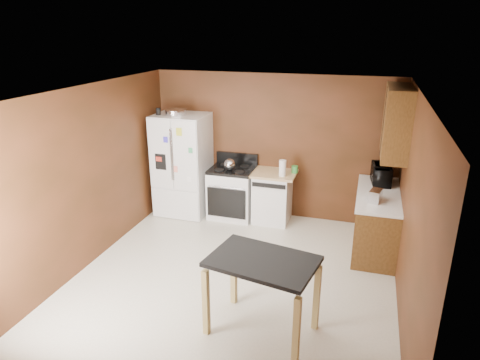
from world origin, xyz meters
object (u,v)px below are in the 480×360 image
at_px(kettle, 230,165).
at_px(island, 262,272).
at_px(pen_cup, 158,111).
at_px(paper_towel, 283,168).
at_px(roasting_pan, 176,112).
at_px(toaster, 376,196).
at_px(dishwasher, 272,196).
at_px(gas_range, 232,192).
at_px(green_canister, 295,169).
at_px(microwave, 381,175).
at_px(refrigerator, 182,165).

height_order(kettle, island, kettle).
relative_size(pen_cup, paper_towel, 0.44).
distance_m(roasting_pan, toaster, 3.53).
bearing_deg(pen_cup, dishwasher, 6.27).
distance_m(roasting_pan, island, 3.69).
xyz_separation_m(roasting_pan, kettle, (0.95, -0.01, -0.85)).
bearing_deg(pen_cup, gas_range, 8.73).
bearing_deg(green_canister, kettle, -168.54).
bearing_deg(roasting_pan, kettle, -0.44).
xyz_separation_m(roasting_pan, toaster, (3.35, -0.73, -0.86)).
distance_m(paper_towel, green_canister, 0.28).
bearing_deg(island, dishwasher, 100.58).
bearing_deg(island, microwave, 66.81).
distance_m(pen_cup, microwave, 3.80).
height_order(refrigerator, gas_range, refrigerator).
xyz_separation_m(gas_range, island, (1.25, -2.84, 0.30)).
distance_m(kettle, refrigerator, 0.91).
bearing_deg(roasting_pan, microwave, 1.04).
distance_m(roasting_pan, green_canister, 2.24).
height_order(pen_cup, green_canister, pen_cup).
relative_size(paper_towel, toaster, 1.14).
bearing_deg(roasting_pan, island, -51.02).
height_order(microwave, refrigerator, refrigerator).
bearing_deg(kettle, roasting_pan, 179.56).
height_order(toaster, gas_range, gas_range).
bearing_deg(dishwasher, island, -79.42).
height_order(roasting_pan, gas_range, roasting_pan).
bearing_deg(dishwasher, gas_range, -178.06).
bearing_deg(green_canister, refrigerator, -174.94).
relative_size(pen_cup, refrigerator, 0.07).
xyz_separation_m(green_canister, island, (0.18, -2.96, -0.19)).
bearing_deg(green_canister, island, -86.45).
bearing_deg(dishwasher, paper_towel, -34.60).
bearing_deg(gas_range, dishwasher, 1.94).
bearing_deg(microwave, paper_towel, 85.79).
bearing_deg(microwave, pen_cup, 85.67).
height_order(pen_cup, kettle, pen_cup).
distance_m(pen_cup, dishwasher, 2.43).
bearing_deg(gas_range, microwave, -0.82).
relative_size(green_canister, toaster, 0.51).
distance_m(kettle, dishwasher, 0.92).
xyz_separation_m(paper_towel, refrigerator, (-1.82, 0.04, -0.12)).
distance_m(paper_towel, dishwasher, 0.61).
bearing_deg(green_canister, toaster, -35.85).
height_order(toaster, island, toaster).
distance_m(pen_cup, paper_towel, 2.31).
bearing_deg(gas_range, toaster, -19.24).
distance_m(roasting_pan, kettle, 1.28).
xyz_separation_m(kettle, paper_towel, (0.92, 0.00, 0.02)).
xyz_separation_m(toaster, refrigerator, (-3.29, 0.77, -0.09)).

